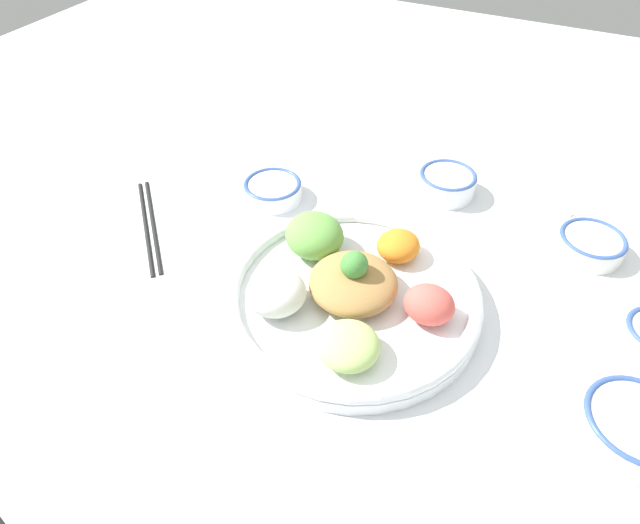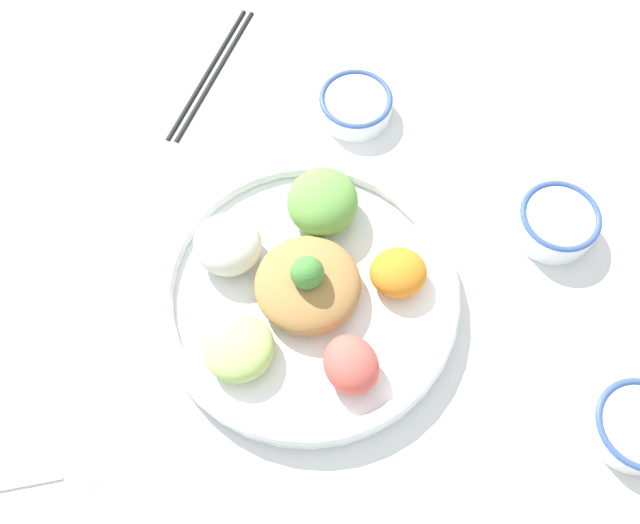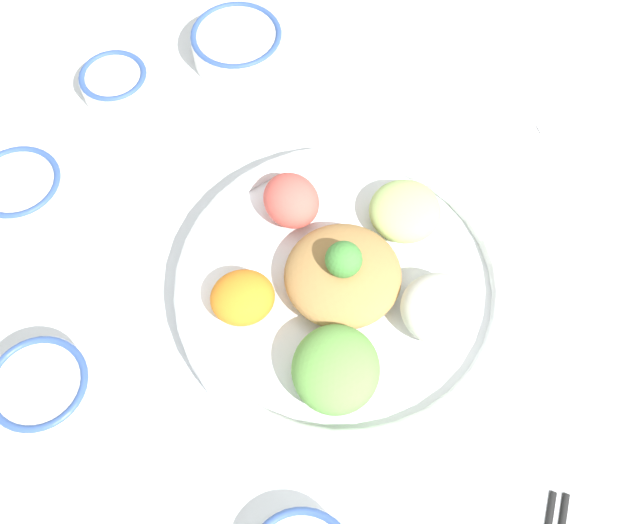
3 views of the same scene
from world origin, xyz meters
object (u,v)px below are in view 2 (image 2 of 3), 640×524
at_px(salad_platter, 306,287).
at_px(serving_spoon_extra, 61,473).
at_px(sauce_bowl_dark, 637,426).
at_px(chopsticks_pair_far, 211,72).
at_px(sauce_bowl_red, 556,222).
at_px(rice_bowl_plain, 355,104).

bearing_deg(salad_platter, serving_spoon_extra, -166.05).
distance_m(sauce_bowl_dark, chopsticks_pair_far, 0.68).
height_order(salad_platter, sauce_bowl_red, salad_platter).
relative_size(sauce_bowl_red, chopsticks_pair_far, 0.52).
distance_m(sauce_bowl_dark, serving_spoon_extra, 0.60).
relative_size(salad_platter, sauce_bowl_dark, 3.56).
distance_m(salad_platter, serving_spoon_extra, 0.32).
xyz_separation_m(sauce_bowl_dark, chopsticks_pair_far, (-0.24, 0.63, -0.02)).
distance_m(sauce_bowl_red, serving_spoon_extra, 0.62).
bearing_deg(sauce_bowl_dark, salad_platter, 131.77).
distance_m(sauce_bowl_red, sauce_bowl_dark, 0.24).
relative_size(sauce_bowl_dark, serving_spoon_extra, 0.68).
xyz_separation_m(salad_platter, serving_spoon_extra, (-0.31, -0.08, -0.02)).
bearing_deg(salad_platter, chopsticks_pair_far, 88.07).
xyz_separation_m(chopsticks_pair_far, serving_spoon_extra, (-0.32, -0.43, -0.00)).
bearing_deg(chopsticks_pair_far, serving_spoon_extra, 8.98).
bearing_deg(rice_bowl_plain, serving_spoon_extra, -148.63).
bearing_deg(serving_spoon_extra, sauce_bowl_red, -163.30).
height_order(sauce_bowl_red, chopsticks_pair_far, sauce_bowl_red).
xyz_separation_m(sauce_bowl_red, rice_bowl_plain, (-0.14, 0.26, -0.00)).
distance_m(chopsticks_pair_far, serving_spoon_extra, 0.54).
xyz_separation_m(sauce_bowl_red, chopsticks_pair_far, (-0.29, 0.40, -0.02)).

